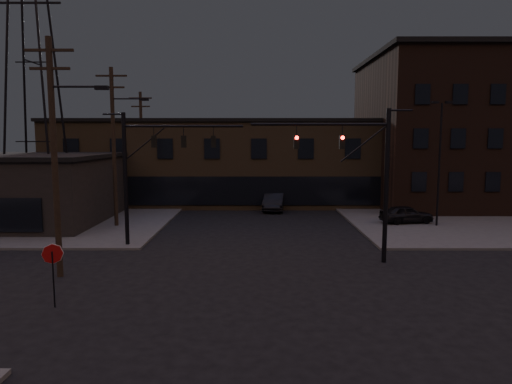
# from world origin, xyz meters

# --- Properties ---
(ground) EXTENTS (140.00, 140.00, 0.00)m
(ground) POSITION_xyz_m (0.00, 0.00, 0.00)
(ground) COLOR black
(ground) RESTS_ON ground
(sidewalk_ne) EXTENTS (30.00, 30.00, 0.15)m
(sidewalk_ne) POSITION_xyz_m (22.00, 22.00, 0.07)
(sidewalk_ne) COLOR #474744
(sidewalk_ne) RESTS_ON ground
(sidewalk_nw) EXTENTS (30.00, 30.00, 0.15)m
(sidewalk_nw) POSITION_xyz_m (-22.00, 22.00, 0.07)
(sidewalk_nw) COLOR #474744
(sidewalk_nw) RESTS_ON ground
(building_row) EXTENTS (40.00, 12.00, 8.00)m
(building_row) POSITION_xyz_m (0.00, 28.00, 4.00)
(building_row) COLOR brown
(building_row) RESTS_ON ground
(building_right) EXTENTS (22.00, 16.00, 14.00)m
(building_right) POSITION_xyz_m (22.00, 26.00, 7.00)
(building_right) COLOR black
(building_right) RESTS_ON ground
(building_left) EXTENTS (16.00, 12.00, 5.00)m
(building_left) POSITION_xyz_m (-20.00, 16.00, 2.50)
(building_left) COLOR black
(building_left) RESTS_ON ground
(traffic_signal_near) EXTENTS (7.12, 0.24, 8.00)m
(traffic_signal_near) POSITION_xyz_m (5.36, 4.50, 4.93)
(traffic_signal_near) COLOR black
(traffic_signal_near) RESTS_ON ground
(traffic_signal_far) EXTENTS (7.12, 0.24, 8.00)m
(traffic_signal_far) POSITION_xyz_m (-6.72, 8.00, 5.01)
(traffic_signal_far) COLOR black
(traffic_signal_far) RESTS_ON ground
(stop_sign) EXTENTS (0.72, 0.33, 2.48)m
(stop_sign) POSITION_xyz_m (-8.00, -1.99, 1.84)
(stop_sign) COLOR black
(stop_sign) RESTS_ON ground
(utility_pole_near) EXTENTS (3.70, 0.28, 11.00)m
(utility_pole_near) POSITION_xyz_m (-9.43, 2.00, 5.87)
(utility_pole_near) COLOR black
(utility_pole_near) RESTS_ON ground
(utility_pole_mid) EXTENTS (3.70, 0.28, 11.50)m
(utility_pole_mid) POSITION_xyz_m (-10.44, 14.00, 6.13)
(utility_pole_mid) COLOR black
(utility_pole_mid) RESTS_ON ground
(utility_pole_far) EXTENTS (2.20, 0.28, 11.00)m
(utility_pole_far) POSITION_xyz_m (-11.50, 26.00, 5.78)
(utility_pole_far) COLOR black
(utility_pole_far) RESTS_ON ground
(transmission_tower) EXTENTS (7.00, 7.00, 25.00)m
(transmission_tower) POSITION_xyz_m (-18.00, 18.00, 12.50)
(transmission_tower) COLOR black
(transmission_tower) RESTS_ON ground
(lot_light_a) EXTENTS (1.50, 0.28, 9.14)m
(lot_light_a) POSITION_xyz_m (13.00, 14.00, 5.51)
(lot_light_a) COLOR black
(lot_light_a) RESTS_ON ground
(lot_light_b) EXTENTS (1.50, 0.28, 9.14)m
(lot_light_b) POSITION_xyz_m (19.00, 19.00, 5.51)
(lot_light_b) COLOR black
(lot_light_b) RESTS_ON ground
(parked_car_lot_a) EXTENTS (4.15, 2.22, 1.34)m
(parked_car_lot_a) POSITION_xyz_m (11.10, 15.03, 0.82)
(parked_car_lot_a) COLOR black
(parked_car_lot_a) RESTS_ON sidewalk_ne
(parked_car_lot_b) EXTENTS (4.14, 1.93, 1.17)m
(parked_car_lot_b) POSITION_xyz_m (21.27, 21.32, 0.73)
(parked_car_lot_b) COLOR #B1B1B3
(parked_car_lot_b) RESTS_ON sidewalk_ne
(car_crossing) EXTENTS (2.33, 5.22, 1.66)m
(car_crossing) POSITION_xyz_m (1.39, 22.11, 0.83)
(car_crossing) COLOR black
(car_crossing) RESTS_ON ground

